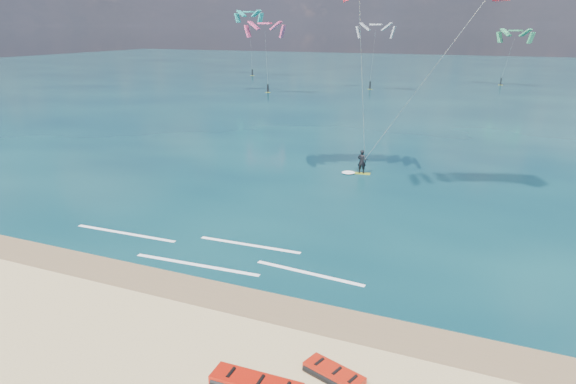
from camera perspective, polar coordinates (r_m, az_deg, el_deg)
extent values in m
plane|color=tan|center=(56.20, 10.87, 6.36)|extent=(320.00, 320.00, 0.00)
cube|color=brown|center=(23.22, -10.03, -10.61)|extent=(320.00, 2.40, 0.01)
cube|color=#082431|center=(118.96, 17.81, 11.84)|extent=(320.00, 200.00, 0.04)
cube|color=#B8D619|center=(40.39, 8.14, 2.08)|extent=(1.45, 0.65, 0.06)
imported|color=black|center=(40.14, 8.20, 3.38)|extent=(0.69, 0.46, 1.85)
cylinder|color=black|center=(39.71, 8.53, 3.60)|extent=(0.56, 0.13, 0.04)
cube|color=white|center=(24.18, 2.37, -9.00)|extent=(5.45, 0.63, 0.01)
cube|color=white|center=(25.35, -10.16, -7.95)|extent=(6.62, 0.60, 0.01)
cube|color=white|center=(27.16, -4.30, -5.88)|extent=(5.71, 0.45, 0.01)
cube|color=white|center=(29.95, -17.63, -4.39)|extent=(6.46, 0.43, 0.01)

